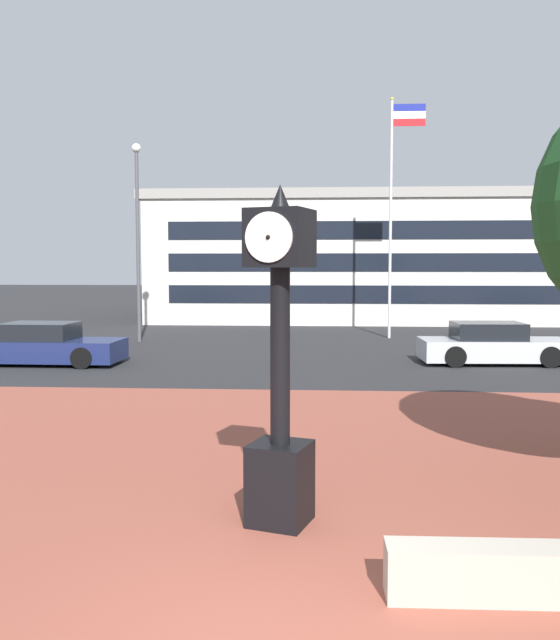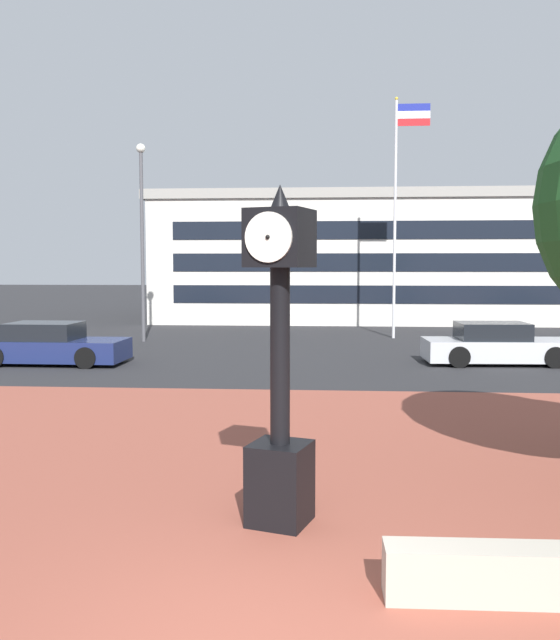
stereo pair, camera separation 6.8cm
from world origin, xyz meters
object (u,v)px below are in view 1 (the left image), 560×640
car_street_near (493,345)px  street_lamp_post (138,224)px  civic_building (403,259)px  street_clock (280,373)px  car_street_far (46,346)px  flagpole_primary (394,202)px

car_street_near → street_lamp_post: size_ratio=0.59×
street_lamp_post → civic_building: bearing=50.1°
street_clock → car_street_near: street_clock is taller
street_clock → street_lamp_post: bearing=127.5°
street_clock → car_street_far: (-8.00, 12.55, -1.21)m
street_clock → street_lamp_post: street_lamp_post is taller
car_street_near → street_lamp_post: (-12.56, 5.39, 4.09)m
street_clock → civic_building: size_ratio=0.14×
car_street_far → flagpole_primary: 14.99m
flagpole_primary → car_street_far: bearing=-143.8°
flagpole_primary → civic_building: bearing=81.5°
street_lamp_post → car_street_near: bearing=-23.2°
street_clock → car_street_far: street_clock is taller
car_street_near → flagpole_primary: 9.26m
car_street_far → street_lamp_post: size_ratio=0.58×
civic_building → street_lamp_post: street_lamp_post is taller
car_street_far → street_lamp_post: 7.65m
civic_building → street_lamp_post: bearing=-129.9°
car_street_far → flagpole_primary: size_ratio=0.46×
car_street_far → flagpole_primary: flagpole_primary is taller
flagpole_primary → civic_building: flagpole_primary is taller
flagpole_primary → street_lamp_post: size_ratio=1.27×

